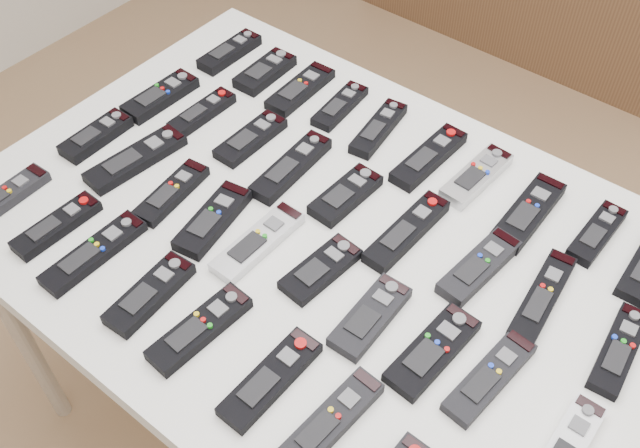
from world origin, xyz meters
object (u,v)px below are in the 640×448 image
Objects in this scene: remote_11 at (202,112)px; remote_35 at (330,422)px; remote_16 at (479,267)px; remote_18 at (619,350)px; remote_6 at (476,176)px; remote_25 at (370,317)px; remote_8 at (597,233)px; remote_23 at (258,242)px; remote_24 at (321,269)px; remote_32 at (150,294)px; remote_1 at (265,72)px; remote_26 at (433,351)px; remote_14 at (346,195)px; remote_33 at (200,328)px; remote_30 at (57,225)px; remote_5 at (429,157)px; remote_2 at (300,89)px; remote_3 at (340,106)px; remote_17 at (542,297)px; remote_31 at (94,253)px; remote_29 at (5,197)px; remote_27 at (490,377)px; table at (320,252)px; remote_7 at (528,212)px; remote_34 at (271,379)px; remote_19 at (96,136)px; remote_21 at (172,192)px; remote_4 at (378,128)px; remote_22 at (213,219)px; remote_12 at (251,138)px; remote_10 at (160,96)px; remote_0 at (230,52)px; remote_15 at (407,231)px; remote_13 at (291,167)px.

remote_35 reaches higher than remote_11.
remote_16 is 0.25m from remote_18.
remote_6 is 0.38m from remote_25.
remote_8 is 0.80× the size of remote_23.
remote_32 is (-0.19, -0.21, 0.00)m from remote_24.
remote_1 is 0.77m from remote_26.
remote_14 is 0.28m from remote_16.
remote_8 is 0.84× the size of remote_33.
remote_18 is 1.04× the size of remote_30.
remote_1 and remote_5 have the same top height.
remote_2 is 1.02× the size of remote_6.
remote_17 reaches higher than remote_3.
remote_3 is 1.01× the size of remote_8.
remote_2 is 0.95× the size of remote_35.
remote_31 is (0.10, 0.00, -0.00)m from remote_30.
remote_8 is at bearing -0.72° from remote_1.
remote_27 is at bearing 12.42° from remote_29.
remote_23 reaches higher than table.
remote_7 is 0.35m from remote_26.
remote_31 and remote_34 have the same top height.
remote_34 is (0.26, 0.01, -0.00)m from remote_32.
remote_5 is 1.27× the size of remote_19.
remote_31 is at bearing -96.60° from remote_21.
remote_32 is (-0.06, -0.57, 0.00)m from remote_4.
remote_14 is 0.84× the size of remote_27.
remote_17 is (0.39, 0.01, -0.00)m from remote_14.
remote_8 is 0.89× the size of remote_22.
remote_22 reaches higher than remote_23.
remote_12 is at bearing -142.73° from remote_4.
remote_12 and remote_17 have the same top height.
remote_18 reaches higher than table.
remote_22 is (0.33, -0.19, 0.00)m from remote_10.
remote_35 is (-0.14, -0.39, 0.00)m from remote_17.
remote_5 is at bearing -1.07° from remote_0.
remote_18 is at bearing -56.61° from remote_8.
remote_35 is at bearing -68.52° from remote_4.
remote_15 is at bearing 72.51° from remote_24.
remote_6 reaches higher than remote_29.
remote_17 is at bearing 10.93° from remote_16.
remote_7 is 1.01× the size of remote_23.
remote_6 is 0.12m from remote_7.
remote_1 is at bearing 137.97° from remote_13.
remote_19 is at bearing -90.84° from remote_10.
remote_21 is at bearing 156.77° from remote_34.
remote_27 is at bearing 17.28° from remote_30.
remote_5 is 1.11× the size of remote_29.
remote_10 is (-0.01, -0.21, 0.00)m from remote_0.
remote_27 is (0.87, -0.36, -0.00)m from remote_0.
remote_7 is 1.29× the size of remote_24.
remote_0 is 0.94× the size of remote_29.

